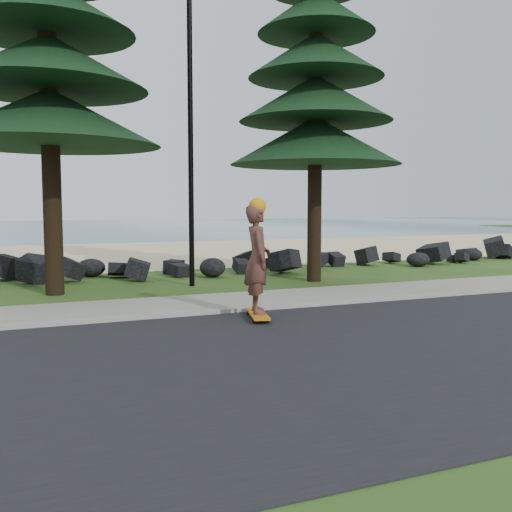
# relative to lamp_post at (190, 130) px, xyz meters

# --- Properties ---
(ground) EXTENTS (160.00, 160.00, 0.00)m
(ground) POSITION_rel_lamp_post_xyz_m (0.00, -3.20, -4.13)
(ground) COLOR #254515
(ground) RESTS_ON ground
(road) EXTENTS (160.00, 7.00, 0.02)m
(road) POSITION_rel_lamp_post_xyz_m (0.00, -7.70, -4.12)
(road) COLOR black
(road) RESTS_ON ground
(kerb) EXTENTS (160.00, 0.20, 0.10)m
(kerb) POSITION_rel_lamp_post_xyz_m (0.00, -4.10, -4.08)
(kerb) COLOR #9F968F
(kerb) RESTS_ON ground
(sidewalk) EXTENTS (160.00, 2.00, 0.08)m
(sidewalk) POSITION_rel_lamp_post_xyz_m (0.00, -3.00, -4.09)
(sidewalk) COLOR gray
(sidewalk) RESTS_ON ground
(beach_sand) EXTENTS (160.00, 15.00, 0.01)m
(beach_sand) POSITION_rel_lamp_post_xyz_m (0.00, 11.30, -4.13)
(beach_sand) COLOR beige
(beach_sand) RESTS_ON ground
(ocean) EXTENTS (160.00, 58.00, 0.01)m
(ocean) POSITION_rel_lamp_post_xyz_m (0.00, 47.80, -4.13)
(ocean) COLOR #30505C
(ocean) RESTS_ON ground
(seawall_boulders) EXTENTS (60.00, 2.40, 1.10)m
(seawall_boulders) POSITION_rel_lamp_post_xyz_m (0.00, 2.40, -4.13)
(seawall_boulders) COLOR black
(seawall_boulders) RESTS_ON ground
(lamp_post) EXTENTS (0.25, 0.14, 8.14)m
(lamp_post) POSITION_rel_lamp_post_xyz_m (0.00, 0.00, 0.00)
(lamp_post) COLOR black
(lamp_post) RESTS_ON ground
(skateboarder) EXTENTS (0.66, 1.26, 2.28)m
(skateboarder) POSITION_rel_lamp_post_xyz_m (-0.14, -4.91, -2.99)
(skateboarder) COLOR #CF6F0C
(skateboarder) RESTS_ON ground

